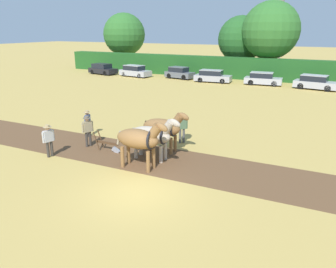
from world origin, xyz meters
TOP-DOWN VIEW (x-y plane):
  - ground_plane at (0.00, 0.00)m, footprint 240.00×240.00m
  - plowed_furrow_strip at (-5.25, 3.37)m, footprint 26.64×4.04m
  - hedgerow at (0.00, 32.90)m, footprint 62.50×1.71m
  - tree_far_left at (-25.42, 38.00)m, footprint 6.95×6.95m
  - tree_left at (-5.51, 37.50)m, footprint 6.46×6.46m
  - tree_center_left at (-1.20, 35.39)m, footprint 7.36×7.36m
  - church_spire at (-4.88, 64.56)m, footprint 2.90×2.90m
  - draft_horse_lead_left at (-1.14, 2.17)m, footprint 2.79×1.01m
  - draft_horse_lead_right at (-1.15, 3.43)m, footprint 2.88×0.94m
  - draft_horse_trail_left at (-1.17, 4.68)m, footprint 2.79×1.01m
  - plow at (-3.78, 3.39)m, footprint 1.57×0.47m
  - farmer_at_plow at (-5.28, 3.48)m, footprint 0.44×0.63m
  - farmer_beside_team at (-0.81, 6.34)m, footprint 0.52×0.49m
  - farmer_onlooker_left at (-6.07, 1.37)m, footprint 0.43×0.65m
  - farmer_onlooker_right at (-6.46, 4.91)m, footprint 0.41×0.62m
  - parked_car_far_left at (-23.11, 28.54)m, footprint 4.56×2.60m
  - parked_car_left at (-17.65, 28.53)m, footprint 4.66×2.50m
  - parked_car_center_left at (-11.39, 29.50)m, footprint 4.07×2.39m
  - parked_car_center at (-6.53, 28.56)m, footprint 4.55×2.08m
  - parked_car_center_right at (-0.57, 29.19)m, footprint 4.35×2.11m
  - parked_car_right at (5.11, 28.73)m, footprint 4.62×2.43m

SIDE VIEW (x-z plane):
  - ground_plane at x=0.00m, z-range 0.00..0.00m
  - plowed_furrow_strip at x=-5.25m, z-range 0.00..0.01m
  - plow at x=-3.78m, z-range -0.25..0.88m
  - parked_car_center_right at x=-0.57m, z-range -0.03..1.44m
  - parked_car_center at x=-6.53m, z-range -0.03..1.46m
  - parked_car_far_left at x=-23.11m, z-range -0.03..1.47m
  - parked_car_center_left at x=-11.39m, z-range -0.03..1.50m
  - parked_car_left at x=-17.65m, z-range -0.03..1.50m
  - parked_car_right at x=5.11m, z-range -0.03..1.51m
  - farmer_onlooker_right at x=-6.46m, z-range 0.13..1.76m
  - farmer_onlooker_left at x=-6.07m, z-range 0.15..1.86m
  - farmer_beside_team at x=-0.81m, z-range 0.16..1.91m
  - farmer_at_plow at x=-5.28m, z-range 0.16..1.92m
  - draft_horse_lead_right at x=-1.15m, z-range 0.11..2.44m
  - draft_horse_trail_left at x=-1.17m, z-range 0.16..2.50m
  - hedgerow at x=0.00m, z-range 0.00..2.73m
  - draft_horse_lead_left at x=-1.14m, z-range 0.22..2.67m
  - tree_left at x=-5.51m, z-range 0.81..8.91m
  - tree_far_left at x=-25.42m, z-range 0.93..9.75m
  - tree_center_left at x=-1.20m, z-range 1.19..10.95m
  - church_spire at x=-4.88m, z-range 0.44..19.28m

